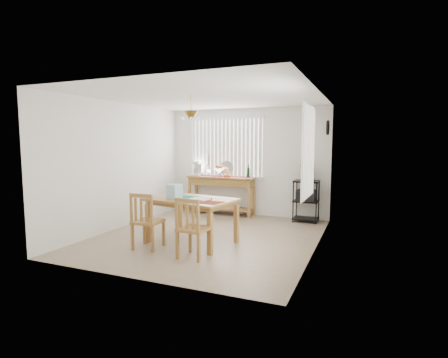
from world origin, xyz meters
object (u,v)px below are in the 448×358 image
at_px(cart_items, 307,173).
at_px(chair_left, 147,221).
at_px(dining_table, 192,204).
at_px(chair_right, 193,228).
at_px(wire_cart, 306,197).
at_px(sideboard, 222,186).

xyz_separation_m(cart_items, chair_left, (-2.13, -3.08, -0.64)).
height_order(dining_table, chair_right, chair_right).
relative_size(wire_cart, dining_table, 0.57).
bearing_deg(chair_right, cart_items, 69.64).
relative_size(wire_cart, chair_right, 0.98).
distance_m(wire_cart, cart_items, 0.55).
distance_m(sideboard, chair_right, 3.33).
relative_size(wire_cart, cart_items, 2.43).
relative_size(sideboard, wire_cart, 1.81).
height_order(wire_cart, cart_items, cart_items).
bearing_deg(sideboard, dining_table, -79.32).
distance_m(wire_cart, chair_left, 3.74).
xyz_separation_m(dining_table, chair_left, (-0.53, -0.62, -0.23)).
xyz_separation_m(wire_cart, cart_items, (-0.00, 0.01, 0.55)).
height_order(sideboard, chair_left, chair_left).
bearing_deg(wire_cart, cart_items, 90.00).
bearing_deg(cart_items, chair_left, -124.63).
relative_size(cart_items, dining_table, 0.24).
height_order(wire_cart, chair_left, chair_left).
xyz_separation_m(sideboard, dining_table, (0.46, -2.45, -0.01)).
bearing_deg(chair_right, dining_table, 118.45).
height_order(chair_left, chair_right, chair_left).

